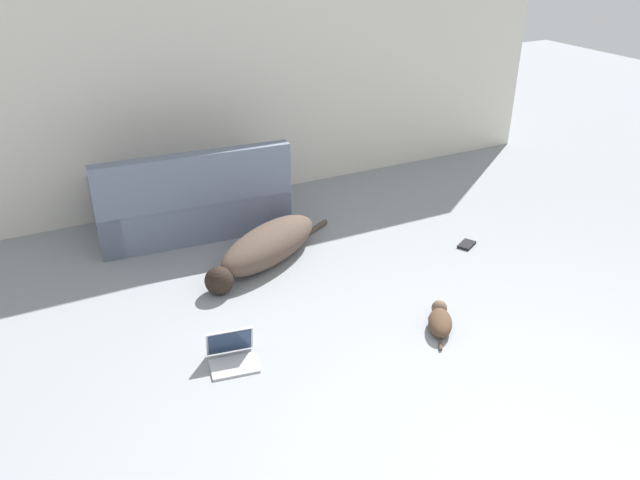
{
  "coord_description": "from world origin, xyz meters",
  "views": [
    {
      "loc": [
        -2.06,
        -1.55,
        2.69
      ],
      "look_at": [
        -0.28,
        1.95,
        0.65
      ],
      "focal_mm": 35.0,
      "sensor_mm": 36.0,
      "label": 1
    }
  ],
  "objects_px": {
    "dog": "(266,246)",
    "cat": "(440,320)",
    "couch": "(192,204)",
    "book_black": "(467,245)",
    "laptop_open": "(232,351)"
  },
  "relations": [
    {
      "from": "cat",
      "to": "couch",
      "type": "bearing_deg",
      "value": 60.42
    },
    {
      "from": "couch",
      "to": "dog",
      "type": "height_order",
      "value": "couch"
    },
    {
      "from": "couch",
      "to": "cat",
      "type": "bearing_deg",
      "value": 120.05
    },
    {
      "from": "couch",
      "to": "dog",
      "type": "distance_m",
      "value": 0.99
    },
    {
      "from": "dog",
      "to": "laptop_open",
      "type": "relative_size",
      "value": 4.16
    },
    {
      "from": "couch",
      "to": "book_black",
      "type": "distance_m",
      "value": 2.6
    },
    {
      "from": "couch",
      "to": "book_black",
      "type": "xyz_separation_m",
      "value": [
        2.13,
        -1.45,
        -0.26
      ]
    },
    {
      "from": "dog",
      "to": "book_black",
      "type": "xyz_separation_m",
      "value": [
        1.76,
        -0.54,
        -0.15
      ]
    },
    {
      "from": "cat",
      "to": "book_black",
      "type": "distance_m",
      "value": 1.36
    },
    {
      "from": "couch",
      "to": "cat",
      "type": "distance_m",
      "value": 2.65
    },
    {
      "from": "dog",
      "to": "cat",
      "type": "xyz_separation_m",
      "value": [
        0.76,
        -1.47,
        -0.1
      ]
    },
    {
      "from": "dog",
      "to": "cat",
      "type": "bearing_deg",
      "value": 88.4
    },
    {
      "from": "dog",
      "to": "book_black",
      "type": "bearing_deg",
      "value": 133.82
    },
    {
      "from": "cat",
      "to": "laptop_open",
      "type": "distance_m",
      "value": 1.53
    },
    {
      "from": "dog",
      "to": "book_black",
      "type": "relative_size",
      "value": 6.98
    }
  ]
}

